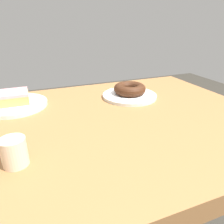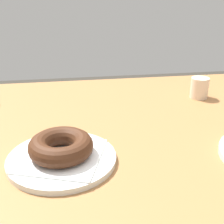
# 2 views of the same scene
# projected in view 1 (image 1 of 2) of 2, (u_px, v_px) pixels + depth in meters

# --- Properties ---
(table) EXTENTS (1.00, 0.73, 0.77)m
(table) POSITION_uv_depth(u_px,v_px,m) (107.00, 142.00, 0.68)
(table) COLOR #936338
(table) RESTS_ON ground_plane
(plate_glazed_square) EXTENTS (0.21, 0.21, 0.01)m
(plate_glazed_square) POSITION_uv_depth(u_px,v_px,m) (15.00, 105.00, 0.73)
(plate_glazed_square) COLOR silver
(plate_glazed_square) RESTS_ON table
(napkin_glazed_square) EXTENTS (0.19, 0.19, 0.00)m
(napkin_glazed_square) POSITION_uv_depth(u_px,v_px,m) (15.00, 103.00, 0.73)
(napkin_glazed_square) COLOR white
(napkin_glazed_square) RESTS_ON plate_glazed_square
(donut_glazed_square) EXTENTS (0.10, 0.10, 0.04)m
(donut_glazed_square) POSITION_uv_depth(u_px,v_px,m) (13.00, 97.00, 0.72)
(donut_glazed_square) COLOR tan
(donut_glazed_square) RESTS_ON napkin_glazed_square
(plate_chocolate_ring) EXTENTS (0.21, 0.21, 0.01)m
(plate_chocolate_ring) POSITION_uv_depth(u_px,v_px,m) (129.00, 96.00, 0.82)
(plate_chocolate_ring) COLOR silver
(plate_chocolate_ring) RESTS_ON table
(napkin_chocolate_ring) EXTENTS (0.19, 0.19, 0.00)m
(napkin_chocolate_ring) POSITION_uv_depth(u_px,v_px,m) (130.00, 94.00, 0.82)
(napkin_chocolate_ring) COLOR white
(napkin_chocolate_ring) RESTS_ON plate_chocolate_ring
(donut_chocolate_ring) EXTENTS (0.12, 0.12, 0.04)m
(donut_chocolate_ring) POSITION_uv_depth(u_px,v_px,m) (130.00, 89.00, 0.81)
(donut_chocolate_ring) COLOR #3D2011
(donut_chocolate_ring) RESTS_ON napkin_chocolate_ring
(sugar_jar) EXTENTS (0.05, 0.05, 0.06)m
(sugar_jar) POSITION_uv_depth(u_px,v_px,m) (14.00, 152.00, 0.43)
(sugar_jar) COLOR beige
(sugar_jar) RESTS_ON table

